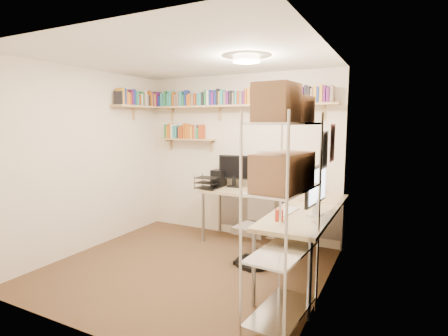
{
  "coord_description": "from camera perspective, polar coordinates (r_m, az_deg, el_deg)",
  "views": [
    {
      "loc": [
        2.27,
        -3.43,
        1.77
      ],
      "look_at": [
        0.25,
        0.55,
        1.19
      ],
      "focal_mm": 28.0,
      "sensor_mm": 36.0,
      "label": 1
    }
  ],
  "objects": [
    {
      "name": "wall_shelves",
      "position": [
        5.44,
        -2.77,
        10.11
      ],
      "size": [
        3.12,
        1.09,
        0.8
      ],
      "color": "tan",
      "rests_on": "ground"
    },
    {
      "name": "room_shell",
      "position": [
        4.11,
        -6.49,
        4.28
      ],
      "size": [
        3.24,
        3.04,
        2.52
      ],
      "color": "beige",
      "rests_on": "ground"
    },
    {
      "name": "wire_rack",
      "position": [
        2.88,
        9.7,
        1.36
      ],
      "size": [
        0.46,
        0.84,
        2.07
      ],
      "rotation": [
        0.0,
        0.0,
        -0.09
      ],
      "color": "silver",
      "rests_on": "ground"
    },
    {
      "name": "office_chair",
      "position": [
        4.47,
        5.3,
        -10.44
      ],
      "size": [
        0.5,
        0.51,
        0.95
      ],
      "rotation": [
        0.0,
        0.0,
        -0.13
      ],
      "color": "black",
      "rests_on": "ground"
    },
    {
      "name": "ground",
      "position": [
        4.47,
        -6.25,
        -15.95
      ],
      "size": [
        3.2,
        3.2,
        0.0
      ],
      "primitive_type": "plane",
      "color": "#4F3322",
      "rests_on": "ground"
    },
    {
      "name": "corner_desk",
      "position": [
        4.75,
        7.11,
        -4.7
      ],
      "size": [
        2.1,
        2.05,
        1.36
      ],
      "color": "#D0B187",
      "rests_on": "ground"
    }
  ]
}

